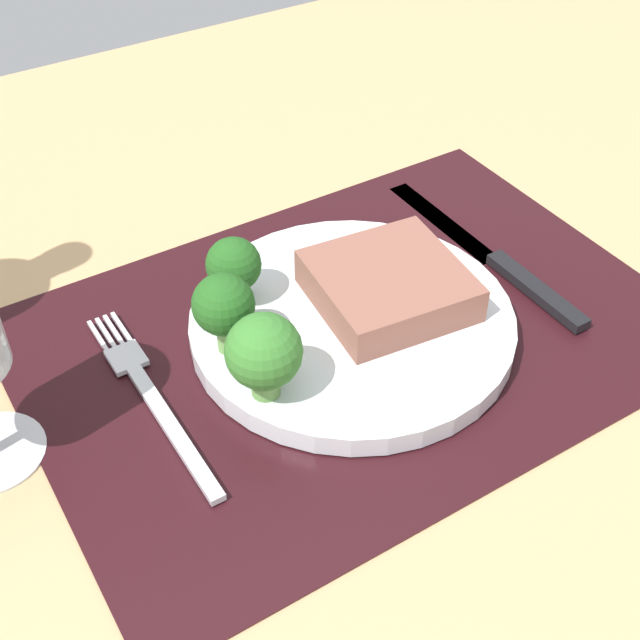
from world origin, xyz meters
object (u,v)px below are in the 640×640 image
(plate, at_px, (352,323))
(fork, at_px, (152,397))
(knife, at_px, (498,261))
(steak, at_px, (385,283))

(plate, height_order, fork, plate)
(fork, xyz_separation_m, knife, (0.29, -0.01, 0.00))
(steak, height_order, knife, steak)
(plate, xyz_separation_m, fork, (-0.15, 0.01, -0.01))
(plate, xyz_separation_m, steak, (0.03, 0.00, 0.02))
(fork, bearing_deg, knife, 1.52)
(fork, distance_m, knife, 0.29)
(plate, relative_size, steak, 2.28)
(fork, height_order, knife, knife)
(plate, bearing_deg, fork, 174.60)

